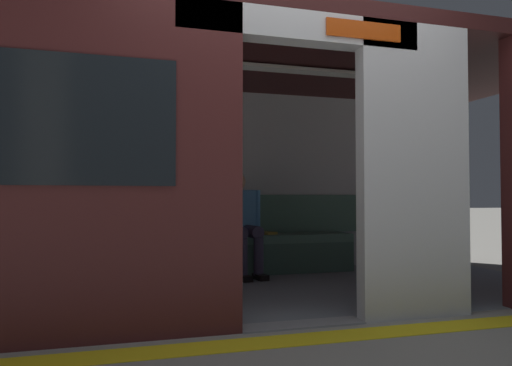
{
  "coord_description": "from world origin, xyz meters",
  "views": [
    {
      "loc": [
        1.18,
        3.0,
        0.85
      ],
      "look_at": [
        -0.03,
        -1.21,
        0.98
      ],
      "focal_mm": 33.67,
      "sensor_mm": 36.0,
      "label": 1
    }
  ],
  "objects": [
    {
      "name": "ground_plane",
      "position": [
        0.0,
        0.0,
        0.0
      ],
      "size": [
        60.0,
        60.0,
        0.0
      ],
      "primitive_type": "plane",
      "color": "gray"
    },
    {
      "name": "platform_edge_strip",
      "position": [
        0.0,
        0.3,
        0.0
      ],
      "size": [
        8.0,
        0.24,
        0.01
      ],
      "primitive_type": "cube",
      "color": "yellow",
      "rests_on": "ground_plane"
    },
    {
      "name": "train_car",
      "position": [
        0.05,
        -1.15,
        1.46
      ],
      "size": [
        6.4,
        2.66,
        2.21
      ],
      "color": "silver",
      "rests_on": "ground_plane"
    },
    {
      "name": "bench_seat",
      "position": [
        0.0,
        -2.15,
        0.33
      ],
      "size": [
        2.86,
        0.44,
        0.43
      ],
      "color": "#4C7566",
      "rests_on": "ground_plane"
    },
    {
      "name": "person_seated",
      "position": [
        -0.1,
        -2.1,
        0.66
      ],
      "size": [
        0.55,
        0.71,
        1.16
      ],
      "color": "#4C8CC6",
      "rests_on": "ground_plane"
    },
    {
      "name": "handbag",
      "position": [
        0.37,
        -2.2,
        0.52
      ],
      "size": [
        0.26,
        0.15,
        0.17
      ],
      "color": "maroon",
      "rests_on": "bench_seat"
    },
    {
      "name": "book",
      "position": [
        -0.45,
        -2.22,
        0.45
      ],
      "size": [
        0.23,
        0.26,
        0.03
      ],
      "primitive_type": "cube",
      "rotation": [
        0.0,
        0.0,
        0.46
      ],
      "color": "gold",
      "rests_on": "bench_seat"
    },
    {
      "name": "grab_pole_door",
      "position": [
        0.37,
        -0.43,
        1.04
      ],
      "size": [
        0.04,
        0.04,
        2.07
      ],
      "primitive_type": "cylinder",
      "color": "silver",
      "rests_on": "ground_plane"
    }
  ]
}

